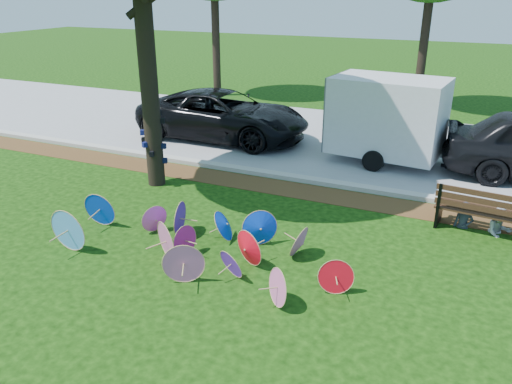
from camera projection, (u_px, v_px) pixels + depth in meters
ground at (187, 271)px, 9.11m from camera, size 90.00×90.00×0.00m
mulch_strip at (277, 187)px, 12.91m from camera, size 90.00×1.00×0.01m
curb at (287, 176)px, 13.48m from camera, size 90.00×0.30×0.12m
street at (330, 139)px, 17.00m from camera, size 90.00×8.00×0.01m
parasol_pile at (189, 237)px, 9.56m from camera, size 6.04×2.34×0.89m
black_van at (223, 115)px, 16.76m from camera, size 5.79×2.71×1.60m
cargo_trailer at (387, 116)px, 14.31m from camera, size 3.29×2.29×2.76m
park_bench at (484, 210)px, 10.41m from camera, size 2.00×0.94×1.01m
person_left at (466, 204)px, 10.56m from camera, size 0.41×0.28×1.11m
person_right at (503, 209)px, 10.29m from camera, size 0.68×0.61×1.13m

